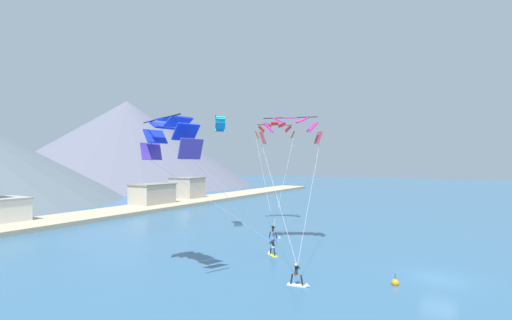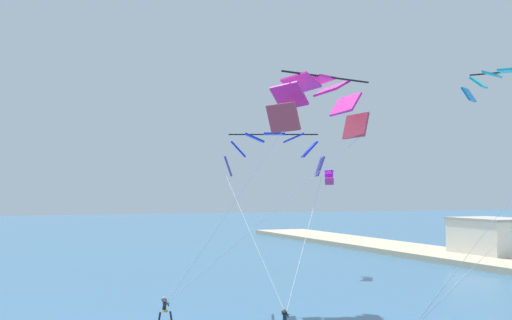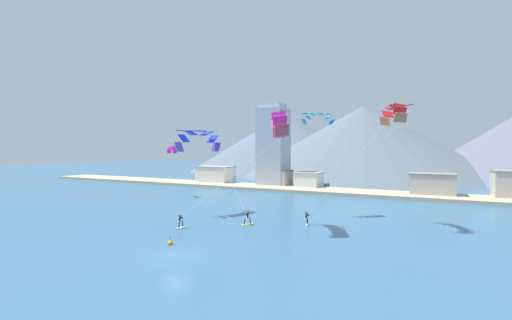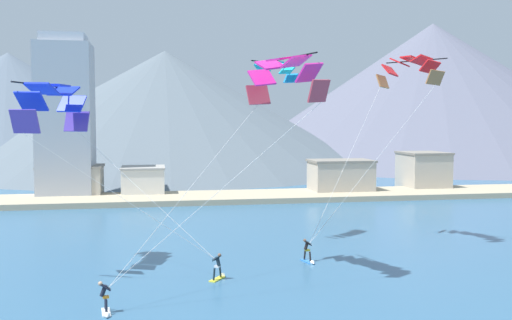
% 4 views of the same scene
% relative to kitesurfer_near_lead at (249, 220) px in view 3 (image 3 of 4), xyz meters
% --- Properties ---
extents(ground_plane, '(400.00, 400.00, 0.00)m').
position_rel_kitesurfer_near_lead_xyz_m(ground_plane, '(0.40, -14.73, -0.56)').
color(ground_plane, '#336084').
extents(kitesurfer_near_lead, '(1.35, 1.64, 1.82)m').
position_rel_kitesurfer_near_lead_xyz_m(kitesurfer_near_lead, '(0.00, 0.00, 0.00)').
color(kitesurfer_near_lead, yellow).
rests_on(kitesurfer_near_lead, ground).
extents(kitesurfer_near_trail, '(0.70, 1.78, 1.82)m').
position_rel_kitesurfer_near_lead_xyz_m(kitesurfer_near_trail, '(-6.69, -5.76, 0.01)').
color(kitesurfer_near_trail, white).
rests_on(kitesurfer_near_trail, ground).
extents(kitesurfer_mid_center, '(0.82, 1.78, 1.80)m').
position_rel_kitesurfer_near_lead_xyz_m(kitesurfer_mid_center, '(6.87, 3.18, -0.00)').
color(kitesurfer_mid_center, '#337FDB').
rests_on(kitesurfer_mid_center, ground).
extents(parafoil_kite_near_lead, '(12.46, 7.50, 11.36)m').
position_rel_kitesurfer_near_lead_xyz_m(parafoil_kite_near_lead, '(-10.66, 3.54, 10.96)').
color(parafoil_kite_near_lead, '#573DAD').
extents(parafoil_kite_near_trail, '(13.16, 8.79, 13.09)m').
position_rel_kitesurfer_near_lead_xyz_m(parafoil_kite_near_trail, '(4.24, -0.14, 12.67)').
color(parafoil_kite_near_trail, '#B73849').
extents(parafoil_kite_mid_center, '(12.10, 7.76, 14.25)m').
position_rel_kitesurfer_near_lead_xyz_m(parafoil_kite_mid_center, '(16.68, 8.12, 13.98)').
color(parafoil_kite_mid_center, '#AE6C3C').
extents(parafoil_kite_distant_high_outer, '(4.64, 3.98, 1.70)m').
position_rel_kitesurfer_near_lead_xyz_m(parafoil_kite_distant_high_outer, '(5.92, 10.77, 14.09)').
color(parafoil_kite_distant_high_outer, '#147EC1').
extents(parafoil_kite_distant_low_drift, '(3.69, 2.50, 1.50)m').
position_rel_kitesurfer_near_lead_xyz_m(parafoil_kite_distant_low_drift, '(-27.18, 16.47, 9.38)').
color(parafoil_kite_distant_low_drift, '#C13378').
extents(race_marker_buoy, '(0.56, 0.56, 1.02)m').
position_rel_kitesurfer_near_lead_xyz_m(race_marker_buoy, '(-2.80, -11.95, -0.41)').
color(race_marker_buoy, orange).
rests_on(race_marker_buoy, ground).
extents(shoreline_strip, '(180.00, 10.00, 0.70)m').
position_rel_kitesurfer_near_lead_xyz_m(shoreline_strip, '(0.40, 37.43, -0.21)').
color(shoreline_strip, tan).
rests_on(shoreline_strip, ground).
extents(shore_building_harbour_front, '(9.98, 6.62, 5.04)m').
position_rel_kitesurfer_near_lead_xyz_m(shore_building_harbour_front, '(-32.91, 41.34, 1.97)').
color(shore_building_harbour_front, silver).
rests_on(shore_building_harbour_front, ground).
extents(shore_building_promenade_mid, '(5.81, 6.53, 4.16)m').
position_rel_kitesurfer_near_lead_xyz_m(shore_building_promenade_mid, '(-5.71, 41.97, 1.53)').
color(shore_building_promenade_mid, silver).
rests_on(shore_building_promenade_mid, ground).
extents(shore_building_quay_east, '(8.29, 6.09, 4.42)m').
position_rel_kitesurfer_near_lead_xyz_m(shore_building_quay_east, '(-15.14, 42.27, 1.66)').
color(shore_building_quay_east, '#B7AD9E').
rests_on(shore_building_quay_east, ground).
extents(shore_building_quay_west, '(8.60, 5.86, 4.92)m').
position_rel_kitesurfer_near_lead_xyz_m(shore_building_quay_west, '(21.43, 39.68, 1.91)').
color(shore_building_quay_west, '#B7AD9E').
rests_on(shore_building_quay_west, ground).
extents(shore_building_old_town, '(6.09, 7.09, 5.77)m').
position_rel_kitesurfer_near_lead_xyz_m(shore_building_old_town, '(34.88, 41.92, 2.33)').
color(shore_building_old_town, '#B7AD9E').
rests_on(shore_building_old_town, ground).
extents(highrise_tower, '(7.00, 7.00, 21.67)m').
position_rel_kitesurfer_near_lead_xyz_m(highrise_tower, '(-15.73, 42.69, 10.06)').
color(highrise_tower, '#A8ADB7').
rests_on(highrise_tower, ground).
extents(mountain_peak_west_ridge, '(87.18, 87.18, 26.48)m').
position_rel_kitesurfer_near_lead_xyz_m(mountain_peak_west_ridge, '(-38.08, 107.09, 12.68)').
color(mountain_peak_west_ridge, slate).
rests_on(mountain_peak_west_ridge, ground).
extents(mountain_peak_east_shoulder, '(92.34, 92.34, 26.01)m').
position_rel_kitesurfer_near_lead_xyz_m(mountain_peak_east_shoulder, '(-1.79, 93.43, 12.44)').
color(mountain_peak_east_shoulder, slate).
rests_on(mountain_peak_east_shoulder, ground).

